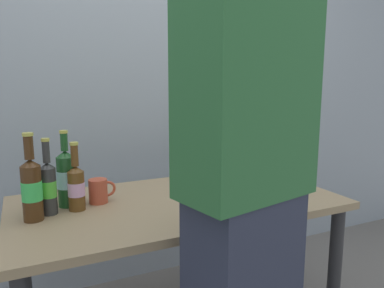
{
  "coord_description": "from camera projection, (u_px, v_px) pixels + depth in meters",
  "views": [
    {
      "loc": [
        -0.62,
        -1.48,
        1.26
      ],
      "look_at": [
        0.07,
        0.0,
        0.98
      ],
      "focal_mm": 34.27,
      "sensor_mm": 36.0,
      "label": 1
    }
  ],
  "objects": [
    {
      "name": "coffee_mug",
      "position": [
        99.0,
        191.0,
        1.61
      ],
      "size": [
        0.12,
        0.08,
        0.11
      ],
      "color": "#BF4C33",
      "rests_on": "desk"
    },
    {
      "name": "desk",
      "position": [
        178.0,
        219.0,
        1.69
      ],
      "size": [
        1.44,
        0.76,
        0.73
      ],
      "color": "#9E8460",
      "rests_on": "ground"
    },
    {
      "name": "beer_bottle_brown",
      "position": [
        32.0,
        187.0,
        1.39
      ],
      "size": [
        0.08,
        0.08,
        0.34
      ],
      "color": "#472B14",
      "rests_on": "desk"
    },
    {
      "name": "person_figure",
      "position": [
        245.0,
        193.0,
        1.13
      ],
      "size": [
        0.45,
        0.34,
        1.82
      ],
      "color": "#2D3347",
      "rests_on": "ground"
    },
    {
      "name": "laptop",
      "position": [
        247.0,
        179.0,
        1.84
      ],
      "size": [
        0.38,
        0.36,
        0.21
      ],
      "color": "black",
      "rests_on": "desk"
    },
    {
      "name": "beer_bottle_dark",
      "position": [
        48.0,
        186.0,
        1.46
      ],
      "size": [
        0.06,
        0.06,
        0.31
      ],
      "color": "#333333",
      "rests_on": "desk"
    },
    {
      "name": "beer_bottle_green",
      "position": [
        66.0,
        177.0,
        1.56
      ],
      "size": [
        0.08,
        0.08,
        0.33
      ],
      "color": "#1E5123",
      "rests_on": "desk"
    },
    {
      "name": "beer_bottle_amber",
      "position": [
        76.0,
        186.0,
        1.51
      ],
      "size": [
        0.07,
        0.07,
        0.29
      ],
      "color": "brown",
      "rests_on": "desk"
    },
    {
      "name": "back_wall",
      "position": [
        130.0,
        75.0,
        2.24
      ],
      "size": [
        6.0,
        0.1,
        2.6
      ],
      "primitive_type": "cube",
      "color": "#99A3AD",
      "rests_on": "ground"
    }
  ]
}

